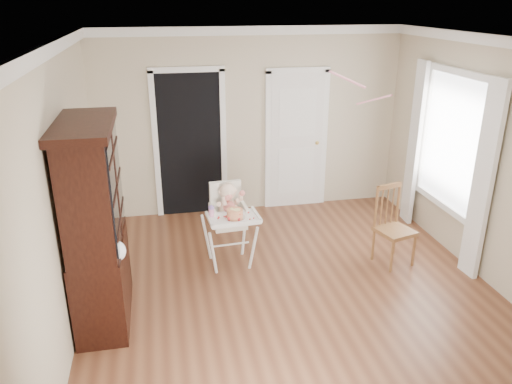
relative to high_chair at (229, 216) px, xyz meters
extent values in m
plane|color=brown|center=(0.59, -0.81, -0.64)|extent=(5.00, 5.00, 0.00)
plane|color=white|center=(0.59, -0.81, 2.06)|extent=(5.00, 5.00, 0.00)
plane|color=#C2B497|center=(0.59, 1.69, 0.71)|extent=(4.50, 0.00, 4.50)
plane|color=#C2B497|center=(-1.66, -0.81, 0.71)|extent=(0.00, 5.00, 5.00)
plane|color=#C2B497|center=(2.84, -0.81, 0.71)|extent=(0.00, 5.00, 5.00)
cube|color=black|center=(-0.31, 1.68, 0.41)|extent=(0.90, 0.03, 2.10)
cube|color=white|center=(-0.80, 1.67, 0.41)|extent=(0.08, 0.05, 2.18)
cube|color=white|center=(0.18, 1.67, 0.41)|extent=(0.08, 0.05, 2.18)
cube|color=white|center=(-0.31, 1.67, 1.50)|extent=(1.06, 0.05, 0.08)
cube|color=white|center=(1.29, 1.67, 0.38)|extent=(0.80, 0.05, 2.05)
cube|color=white|center=(0.85, 1.67, 0.38)|extent=(0.08, 0.05, 2.13)
cube|color=white|center=(1.73, 1.67, 0.38)|extent=(0.08, 0.05, 2.13)
sphere|color=gold|center=(1.61, 1.63, 0.36)|extent=(0.06, 0.06, 0.06)
cube|color=white|center=(2.82, -0.01, 0.76)|extent=(0.02, 1.20, 1.60)
cube|color=white|center=(2.80, -0.01, 1.60)|extent=(0.06, 1.36, 0.08)
cube|color=white|center=(2.74, -0.79, 0.51)|extent=(0.08, 0.28, 2.30)
cube|color=white|center=(2.74, 0.77, 0.51)|extent=(0.08, 0.28, 2.30)
cylinder|color=white|center=(-0.23, -0.23, -0.37)|extent=(0.12, 0.13, 0.60)
cylinder|color=white|center=(0.26, -0.20, -0.37)|extent=(0.13, 0.12, 0.60)
cylinder|color=white|center=(-0.26, 0.21, -0.37)|extent=(0.13, 0.12, 0.60)
cylinder|color=white|center=(0.23, 0.24, -0.37)|extent=(0.12, 0.13, 0.60)
cylinder|color=white|center=(0.00, -0.04, -0.36)|extent=(0.46, 0.06, 0.02)
cube|color=white|center=(0.00, 0.01, -0.09)|extent=(0.41, 0.39, 0.08)
cube|color=white|center=(-0.19, -0.01, 0.03)|extent=(0.06, 0.34, 0.18)
cube|color=white|center=(0.19, 0.02, 0.03)|extent=(0.06, 0.34, 0.18)
cube|color=white|center=(-0.01, 0.18, 0.15)|extent=(0.39, 0.09, 0.44)
cube|color=white|center=(0.02, -0.24, 0.07)|extent=(0.59, 0.44, 0.03)
cube|color=white|center=(0.03, -0.43, 0.09)|extent=(0.56, 0.07, 0.04)
ellipsoid|color=beige|center=(0.00, 0.04, 0.07)|extent=(0.24, 0.20, 0.28)
sphere|color=beige|center=(0.00, 0.04, 0.30)|extent=(0.21, 0.21, 0.20)
sphere|color=red|center=(0.00, -0.02, 0.12)|extent=(0.14, 0.14, 0.14)
sphere|color=red|center=(-0.02, -0.05, 0.25)|extent=(0.07, 0.07, 0.07)
sphere|color=red|center=(0.16, -0.03, 0.29)|extent=(0.07, 0.07, 0.07)
cylinder|color=silver|center=(0.03, -0.25, 0.09)|extent=(0.24, 0.24, 0.01)
cylinder|color=red|center=(0.03, -0.25, 0.14)|extent=(0.18, 0.18, 0.10)
cylinder|color=#F2E08C|center=(0.05, -0.27, 0.18)|extent=(0.08, 0.08, 0.02)
cylinder|color=pink|center=(-0.22, -0.16, 0.13)|extent=(0.06, 0.06, 0.10)
cylinder|color=#8B6ABA|center=(-0.22, -0.16, 0.19)|extent=(0.07, 0.07, 0.03)
cone|color=#8B6ABA|center=(-0.22, -0.16, 0.22)|extent=(0.02, 0.02, 0.04)
cube|color=black|center=(-1.40, -0.82, -0.22)|extent=(0.47, 1.13, 0.85)
cube|color=black|center=(-1.40, -0.82, 0.77)|extent=(0.43, 1.13, 1.13)
cube|color=black|center=(-1.18, -1.10, 0.77)|extent=(0.02, 0.49, 0.99)
cube|color=black|center=(-1.18, -0.53, 0.77)|extent=(0.02, 0.49, 0.99)
cube|color=black|center=(-1.40, -0.82, 1.36)|extent=(0.51, 1.21, 0.08)
ellipsoid|color=white|center=(-1.21, -1.15, 0.25)|extent=(0.19, 0.15, 0.21)
cube|color=brown|center=(1.97, -0.37, -0.22)|extent=(0.49, 0.49, 0.05)
cylinder|color=brown|center=(1.85, -0.58, -0.43)|extent=(0.03, 0.03, 0.43)
cylinder|color=brown|center=(2.18, -0.49, -0.43)|extent=(0.03, 0.03, 0.43)
cylinder|color=brown|center=(1.76, -0.25, -0.43)|extent=(0.03, 0.03, 0.43)
cylinder|color=brown|center=(2.09, -0.16, -0.43)|extent=(0.03, 0.03, 0.43)
cylinder|color=brown|center=(1.76, -0.24, 0.06)|extent=(0.03, 0.03, 0.55)
cylinder|color=brown|center=(2.09, -0.15, 0.06)|extent=(0.03, 0.03, 0.55)
cube|color=brown|center=(1.92, -0.20, 0.31)|extent=(0.36, 0.13, 0.06)
camera|label=1|loc=(-0.75, -5.37, 2.42)|focal=35.00mm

